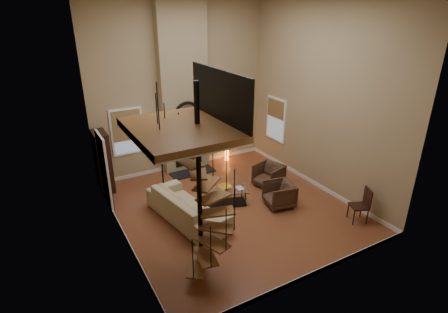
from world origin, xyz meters
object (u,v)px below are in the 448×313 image
armchair_far (282,194)px  side_chair (362,203)px  sofa (187,206)px  armchair_near (270,175)px  coffee_table (226,195)px  hutch (103,161)px  floor_lamp (161,147)px  accent_lamp (227,154)px

armchair_far → side_chair: 2.12m
sofa → armchair_near: bearing=-90.1°
armchair_far → coffee_table: armchair_far is taller
armchair_near → armchair_far: bearing=-38.0°
sofa → coffee_table: sofa is taller
hutch → floor_lamp: 1.82m
armchair_near → floor_lamp: (-3.04, 1.35, 1.06)m
side_chair → floor_lamp: bearing=132.9°
sofa → coffee_table: 1.32m
hutch → side_chair: hutch is taller
accent_lamp → armchair_near: bearing=-84.8°
sofa → coffee_table: (1.30, 0.21, -0.11)m
coffee_table → floor_lamp: floor_lamp is taller
sofa → accent_lamp: (2.87, 2.90, -0.15)m
floor_lamp → side_chair: 5.79m
accent_lamp → side_chair: bearing=-78.4°
hutch → sofa: hutch is taller
sofa → floor_lamp: floor_lamp is taller
sofa → floor_lamp: bearing=-11.5°
armchair_near → armchair_far: (-0.46, -1.18, 0.00)m
armchair_far → floor_lamp: (-2.58, 2.53, 1.06)m
floor_lamp → side_chair: bearing=-47.1°
hutch → accent_lamp: bearing=1.9°
coffee_table → side_chair: side_chair is taller
hutch → armchair_far: 5.37m
side_chair → coffee_table: bearing=136.5°
coffee_table → accent_lamp: size_ratio=2.91×
accent_lamp → side_chair: side_chair is taller
coffee_table → accent_lamp: 3.11m
sofa → floor_lamp: size_ratio=1.51×
sofa → accent_lamp: bearing=-54.8°
hutch → armchair_near: bearing=-25.8°
hutch → accent_lamp: 4.42m
accent_lamp → sofa: bearing=-134.7°
hutch → armchair_near: 5.12m
armchair_far → side_chair: (1.31, -1.66, 0.17)m
floor_lamp → accent_lamp: size_ratio=3.66×
armchair_far → floor_lamp: floor_lamp is taller
sofa → armchair_near: size_ratio=3.27×
side_chair → armchair_far: bearing=128.3°
armchair_far → accent_lamp: (0.24, 3.53, -0.10)m
sofa → side_chair: side_chair is taller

